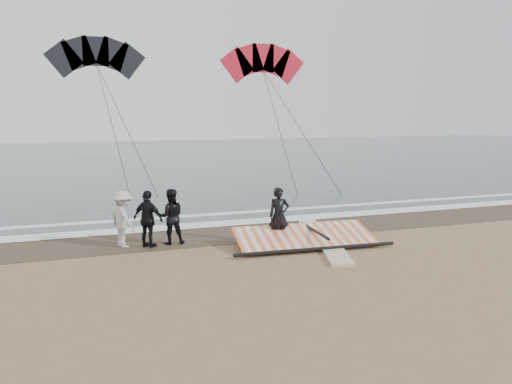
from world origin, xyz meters
TOP-DOWN VIEW (x-y plane):
  - ground at (0.00, 0.00)m, footprint 120.00×120.00m
  - sea at (0.00, 33.00)m, footprint 120.00×54.00m
  - wet_sand at (0.00, 4.50)m, footprint 120.00×2.80m
  - foam_near at (0.00, 5.90)m, footprint 120.00×0.90m
  - foam_far at (0.00, 7.60)m, footprint 120.00×0.45m
  - man_main at (-0.73, 2.80)m, footprint 0.69×0.51m
  - board_white at (0.30, 1.06)m, footprint 1.27×2.35m
  - board_cream at (0.91, 4.11)m, footprint 1.39×2.36m
  - trio_cluster at (-4.65, 3.79)m, footprint 2.36×1.43m
  - sail_rig at (-0.17, 2.38)m, footprint 4.89×2.11m
  - kite_red at (6.21, 23.73)m, footprint 7.05×7.08m
  - kite_dark at (-5.21, 26.38)m, footprint 7.62×7.06m

SIDE VIEW (x-z plane):
  - ground at x=0.00m, z-range 0.00..0.00m
  - wet_sand at x=0.00m, z-range 0.00..0.01m
  - sea at x=0.00m, z-range 0.00..0.02m
  - foam_near at x=0.00m, z-range 0.02..0.03m
  - foam_far at x=0.00m, z-range 0.02..0.03m
  - board_white at x=0.30m, z-range 0.00..0.09m
  - board_cream at x=0.91m, z-range 0.00..0.10m
  - sail_rig at x=-0.17m, z-range -0.06..0.46m
  - trio_cluster at x=-4.65m, z-range -0.01..1.71m
  - man_main at x=-0.73m, z-range 0.00..1.73m
  - kite_red at x=6.21m, z-range -0.52..15.08m
  - kite_dark at x=-5.21m, z-range -0.33..15.51m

